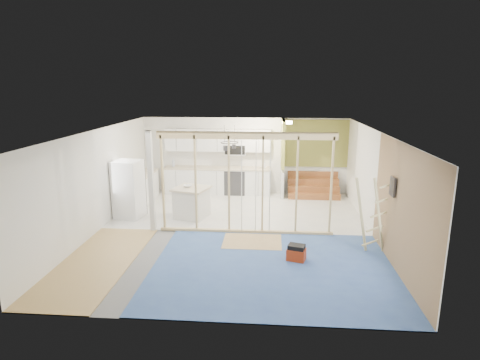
# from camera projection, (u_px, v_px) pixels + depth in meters

# --- Properties ---
(room) EXTENTS (7.01, 8.01, 2.61)m
(room) POSITION_uv_depth(u_px,v_px,m) (234.00, 183.00, 9.97)
(room) COLOR slate
(room) RESTS_ON ground
(floor_overlays) EXTENTS (7.00, 8.00, 0.03)m
(floor_overlays) POSITION_uv_depth(u_px,v_px,m) (237.00, 231.00, 10.32)
(floor_overlays) COLOR silver
(floor_overlays) RESTS_ON room
(stud_frame) EXTENTS (4.66, 0.14, 2.60)m
(stud_frame) POSITION_uv_depth(u_px,v_px,m) (225.00, 172.00, 9.92)
(stud_frame) COLOR #C9BD7B
(stud_frame) RESTS_ON room
(base_cabinets) EXTENTS (4.45, 2.24, 0.93)m
(base_cabinets) POSITION_uv_depth(u_px,v_px,m) (196.00, 182.00, 13.54)
(base_cabinets) COLOR white
(base_cabinets) RESTS_ON room
(upper_cabinets) EXTENTS (3.60, 0.41, 0.85)m
(upper_cabinets) POSITION_uv_depth(u_px,v_px,m) (220.00, 141.00, 13.61)
(upper_cabinets) COLOR white
(upper_cabinets) RESTS_ON room
(green_partition) EXTENTS (2.25, 1.51, 2.60)m
(green_partition) POSITION_uv_depth(u_px,v_px,m) (305.00, 169.00, 13.44)
(green_partition) COLOR olive
(green_partition) RESTS_ON room
(pot_rack) EXTENTS (0.52, 0.52, 0.72)m
(pot_rack) POSITION_uv_depth(u_px,v_px,m) (229.00, 144.00, 11.66)
(pot_rack) COLOR black
(pot_rack) RESTS_ON room
(sheathing_panel) EXTENTS (0.02, 4.00, 2.60)m
(sheathing_panel) POSITION_uv_depth(u_px,v_px,m) (403.00, 212.00, 7.76)
(sheathing_panel) COLOR #9D7A55
(sheathing_panel) RESTS_ON room
(electrical_panel) EXTENTS (0.04, 0.30, 0.40)m
(electrical_panel) POSITION_uv_depth(u_px,v_px,m) (393.00, 187.00, 8.27)
(electrical_panel) COLOR #36363B
(electrical_panel) RESTS_ON room
(ceiling_light) EXTENTS (0.32, 0.32, 0.08)m
(ceiling_light) POSITION_uv_depth(u_px,v_px,m) (287.00, 123.00, 12.48)
(ceiling_light) COLOR #FFEABF
(ceiling_light) RESTS_ON room
(fridge) EXTENTS (0.81, 0.78, 1.64)m
(fridge) POSITION_uv_depth(u_px,v_px,m) (129.00, 190.00, 11.25)
(fridge) COLOR white
(fridge) RESTS_ON room
(island) EXTENTS (1.11, 1.11, 0.88)m
(island) POSITION_uv_depth(u_px,v_px,m) (192.00, 203.00, 11.33)
(island) COLOR silver
(island) RESTS_ON room
(bowl) EXTENTS (0.26, 0.26, 0.06)m
(bowl) POSITION_uv_depth(u_px,v_px,m) (188.00, 186.00, 11.28)
(bowl) COLOR silver
(bowl) RESTS_ON island
(soap_bottle_a) EXTENTS (0.16, 0.16, 0.31)m
(soap_bottle_a) POSITION_uv_depth(u_px,v_px,m) (173.00, 162.00, 13.82)
(soap_bottle_a) COLOR silver
(soap_bottle_a) RESTS_ON base_cabinets
(soap_bottle_b) EXTENTS (0.12, 0.12, 0.21)m
(soap_bottle_b) POSITION_uv_depth(u_px,v_px,m) (265.00, 165.00, 13.66)
(soap_bottle_b) COLOR silver
(soap_bottle_b) RESTS_ON base_cabinets
(toolbox) EXTENTS (0.45, 0.38, 0.36)m
(toolbox) POSITION_uv_depth(u_px,v_px,m) (296.00, 253.00, 8.61)
(toolbox) COLOR #9F2D0E
(toolbox) RESTS_ON room
(ladder) EXTENTS (0.92, 0.19, 1.74)m
(ladder) POSITION_uv_depth(u_px,v_px,m) (372.00, 215.00, 8.84)
(ladder) COLOR tan
(ladder) RESTS_ON room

